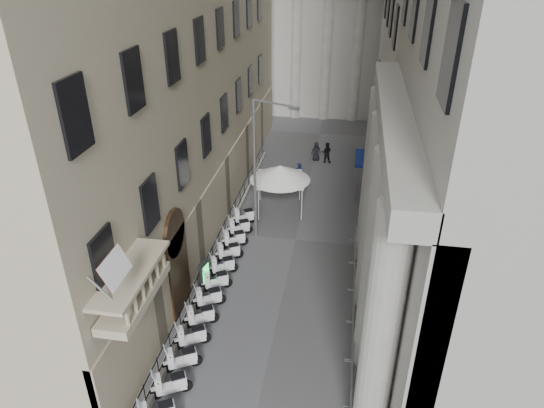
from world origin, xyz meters
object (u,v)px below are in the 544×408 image
at_px(security_tent, 283,174).
at_px(pedestrian_b, 327,152).
at_px(street_lamp, 260,160).
at_px(info_kiosk, 204,275).
at_px(pedestrian_a, 299,174).

xyz_separation_m(security_tent, pedestrian_b, (2.38, 8.90, -1.88)).
height_order(street_lamp, info_kiosk, street_lamp).
height_order(security_tent, street_lamp, street_lamp).
bearing_deg(pedestrian_a, pedestrian_b, -119.86).
bearing_deg(street_lamp, info_kiosk, -88.32).
height_order(info_kiosk, pedestrian_b, pedestrian_b).
relative_size(pedestrian_a, pedestrian_b, 1.05).
distance_m(security_tent, pedestrian_b, 9.40).
height_order(street_lamp, pedestrian_a, street_lamp).
distance_m(security_tent, pedestrian_a, 4.55).
bearing_deg(info_kiosk, street_lamp, 81.35).
height_order(security_tent, info_kiosk, security_tent).
distance_m(street_lamp, pedestrian_b, 13.74).
relative_size(security_tent, pedestrian_a, 2.20).
height_order(security_tent, pedestrian_b, security_tent).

